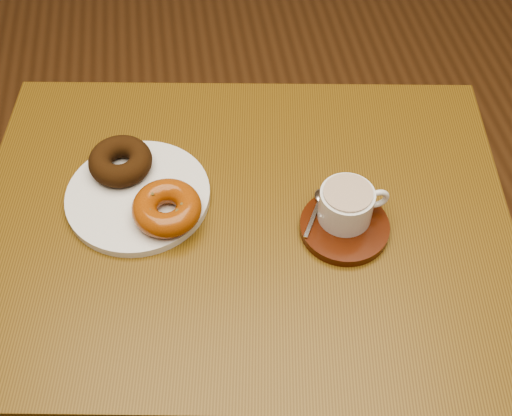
{
  "coord_description": "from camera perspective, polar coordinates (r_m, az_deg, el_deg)",
  "views": [
    {
      "loc": [
        -0.31,
        -0.32,
        1.53
      ],
      "look_at": [
        -0.22,
        0.26,
        0.78
      ],
      "focal_mm": 45.0,
      "sensor_mm": 36.0,
      "label": 1
    }
  ],
  "objects": [
    {
      "name": "teaspoon",
      "position": [
        0.97,
        5.68,
        0.67
      ],
      "size": [
        0.05,
        0.09,
        0.01
      ],
      "rotation": [
        0.0,
        0.0,
        -0.49
      ],
      "color": "silver",
      "rests_on": "saucer"
    },
    {
      "name": "donut_plate",
      "position": [
        1.0,
        -10.43,
        1.08
      ],
      "size": [
        0.3,
        0.3,
        0.01
      ],
      "primitive_type": "cylinder",
      "rotation": [
        0.0,
        0.0,
        -0.57
      ],
      "color": "silver",
      "rests_on": "cafe_table"
    },
    {
      "name": "donut_caramel",
      "position": [
        0.94,
        -7.94,
        -0.0
      ],
      "size": [
        0.11,
        0.11,
        0.04
      ],
      "rotation": [
        0.0,
        0.0,
        0.08
      ],
      "color": "#90430F",
      "rests_on": "donut_plate"
    },
    {
      "name": "cafe_table",
      "position": [
        1.06,
        -1.07,
        -4.8
      ],
      "size": [
        0.89,
        0.72,
        0.76
      ],
      "rotation": [
        0.0,
        0.0,
        -0.15
      ],
      "color": "brown",
      "rests_on": "ground"
    },
    {
      "name": "saucer",
      "position": [
        0.96,
        7.86,
        -1.69
      ],
      "size": [
        0.17,
        0.17,
        0.01
      ],
      "primitive_type": "cylinder",
      "rotation": [
        0.0,
        0.0,
        -0.34
      ],
      "color": "#3C1508",
      "rests_on": "cafe_table"
    },
    {
      "name": "coffee_cup",
      "position": [
        0.94,
        8.1,
        0.34
      ],
      "size": [
        0.11,
        0.08,
        0.06
      ],
      "rotation": [
        0.0,
        0.0,
        0.06
      ],
      "color": "silver",
      "rests_on": "saucer"
    },
    {
      "name": "donut_cinnamon",
      "position": [
        1.02,
        -11.96,
        4.11
      ],
      "size": [
        0.1,
        0.1,
        0.04
      ],
      "primitive_type": "torus",
      "rotation": [
        0.0,
        0.0,
        -0.04
      ],
      "color": "black",
      "rests_on": "donut_plate"
    }
  ]
}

